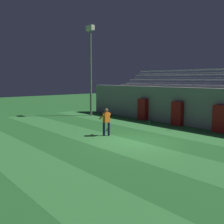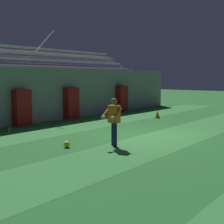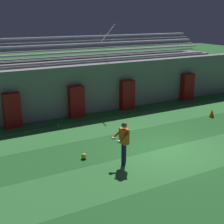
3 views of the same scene
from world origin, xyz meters
name	(u,v)px [view 1 (image 1 of 3)]	position (x,y,z in m)	size (l,w,h in m)	color
ground_plane	(136,142)	(0.00, 0.00, 0.00)	(80.00, 80.00, 0.00)	#286B2D
turf_stripe_near	(31,165)	(0.00, -6.00, 0.00)	(28.00, 2.45, 0.01)	#38843D
turf_stripe_mid	(121,145)	(0.00, -1.10, 0.00)	(28.00, 2.45, 0.01)	#38843D
turf_stripe_far	(178,133)	(0.00, 3.80, 0.00)	(28.00, 2.45, 0.01)	#38843D
back_wall	(202,108)	(0.00, 6.50, 1.40)	(24.00, 0.60, 2.80)	gray
padding_pillar_gate_left	(177,114)	(-1.64, 5.95, 0.88)	(0.85, 0.44, 1.77)	maroon
padding_pillar_gate_right	(220,119)	(1.64, 5.95, 0.88)	(0.85, 0.44, 1.77)	maroon
padding_pillar_far_left	(143,109)	(-5.12, 5.95, 0.88)	(0.85, 0.44, 1.77)	maroon
bleacher_stand	(216,105)	(0.00, 8.49, 1.50)	(18.00, 3.35, 5.03)	gray
floodlight_pole	(91,60)	(-10.09, 4.18, 5.18)	(0.90, 0.36, 8.21)	slate
goalkeeper	(106,120)	(-2.28, -0.28, 0.95)	(0.57, 0.59, 1.67)	#19194C
soccer_ball	(108,129)	(-3.45, 0.84, 0.11)	(0.22, 0.22, 0.22)	yellow
water_bottle	(150,123)	(-3.18, 4.68, 0.12)	(0.07, 0.07, 0.24)	green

